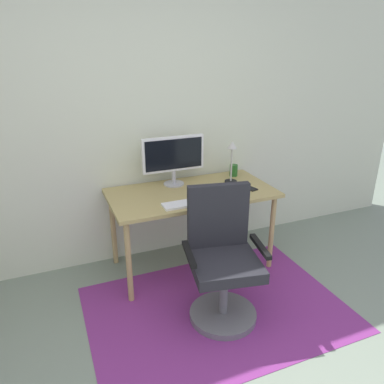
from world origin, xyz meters
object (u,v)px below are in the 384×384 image
(cell_phone, at_px, (250,188))
(office_chair, at_px, (222,265))
(keyboard, at_px, (190,203))
(coffee_cup, at_px, (234,170))
(desk_lamp, at_px, (232,157))
(monitor, at_px, (173,156))
(desk, at_px, (192,199))
(computer_mouse, at_px, (220,195))

(cell_phone, height_order, office_chair, office_chair)
(keyboard, bearing_deg, coffee_cup, 36.43)
(desk_lamp, distance_m, office_chair, 1.04)
(cell_phone, bearing_deg, office_chair, -146.72)
(coffee_cup, distance_m, office_chair, 1.13)
(desk_lamp, height_order, office_chair, desk_lamp)
(office_chair, bearing_deg, keyboard, 109.32)
(monitor, bearing_deg, cell_phone, -31.01)
(desk, relative_size, desk_lamp, 3.70)
(coffee_cup, bearing_deg, desk, -156.65)
(desk, relative_size, office_chair, 1.43)
(computer_mouse, xyz_separation_m, coffee_cup, (0.35, 0.43, 0.04))
(coffee_cup, height_order, desk_lamp, desk_lamp)
(coffee_cup, height_order, office_chair, office_chair)
(office_chair, bearing_deg, cell_phone, 57.28)
(keyboard, relative_size, desk_lamp, 1.15)
(coffee_cup, relative_size, desk_lamp, 0.29)
(keyboard, relative_size, office_chair, 0.44)
(keyboard, distance_m, coffee_cup, 0.79)
(monitor, xyz_separation_m, desk_lamp, (0.49, -0.14, -0.03))
(keyboard, bearing_deg, desk, 64.52)
(coffee_cup, xyz_separation_m, desk_lamp, (-0.11, -0.15, 0.18))
(coffee_cup, bearing_deg, monitor, -179.07)
(desk, bearing_deg, office_chair, -94.04)
(desk_lamp, bearing_deg, computer_mouse, -131.62)
(computer_mouse, bearing_deg, cell_phone, 13.46)
(computer_mouse, distance_m, desk_lamp, 0.43)
(desk, relative_size, computer_mouse, 13.31)
(coffee_cup, distance_m, cell_phone, 0.36)
(cell_phone, bearing_deg, monitor, 135.74)
(desk, height_order, monitor, monitor)
(computer_mouse, height_order, desk_lamp, desk_lamp)
(desk_lamp, bearing_deg, cell_phone, -68.94)
(coffee_cup, height_order, cell_phone, coffee_cup)
(cell_phone, bearing_deg, coffee_cup, 71.57)
(monitor, xyz_separation_m, office_chair, (0.03, -0.90, -0.56))
(cell_phone, relative_size, office_chair, 0.14)
(desk, height_order, computer_mouse, computer_mouse)
(computer_mouse, distance_m, coffee_cup, 0.56)
(coffee_cup, relative_size, cell_phone, 0.76)
(computer_mouse, bearing_deg, office_chair, -113.46)
(desk_lamp, relative_size, office_chair, 0.39)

